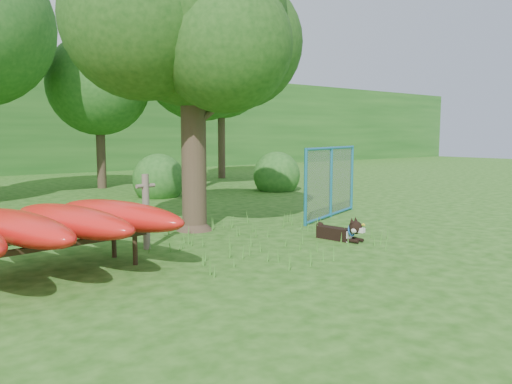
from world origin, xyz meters
TOP-DOWN VIEW (x-y plane):
  - ground at (0.00, 0.00)m, footprint 80.00×80.00m
  - oak_tree at (-0.21, 3.01)m, footprint 5.63×4.99m
  - wooden_post at (-1.87, 1.89)m, footprint 0.39×0.14m
  - kayak_rack at (-3.86, 1.16)m, footprint 3.78×3.36m
  - husky_dog at (1.61, 0.17)m, footprint 0.43×1.17m
  - fence_section at (3.59, 2.37)m, footprint 2.97×1.20m
  - wildflower_clump at (2.35, 0.25)m, footprint 0.12×0.12m
  - bg_tree_c at (1.50, 13.00)m, footprint 4.00×4.00m
  - bg_tree_d at (5.00, 11.00)m, footprint 4.80×4.80m
  - bg_tree_e at (8.00, 14.00)m, footprint 4.60×4.60m
  - shrub_right at (6.50, 8.00)m, footprint 1.80×1.80m
  - shrub_mid at (2.00, 9.00)m, footprint 1.80×1.80m

SIDE VIEW (x-z plane):
  - ground at x=0.00m, z-range 0.00..0.00m
  - shrub_right at x=6.50m, z-range -0.90..0.90m
  - shrub_mid at x=2.00m, z-range -0.90..0.90m
  - husky_dog at x=1.61m, z-range -0.08..0.44m
  - wildflower_clump at x=2.35m, z-range 0.08..0.34m
  - wooden_post at x=-1.87m, z-range 0.04..1.46m
  - kayak_rack at x=-3.86m, z-range 0.28..1.32m
  - fence_section at x=3.59m, z-range -0.61..2.45m
  - bg_tree_c at x=1.50m, z-range 1.05..7.17m
  - oak_tree at x=-0.21m, z-range 1.14..8.00m
  - bg_tree_d at x=5.00m, z-range 1.33..8.83m
  - bg_tree_e at x=8.00m, z-range 1.46..9.01m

